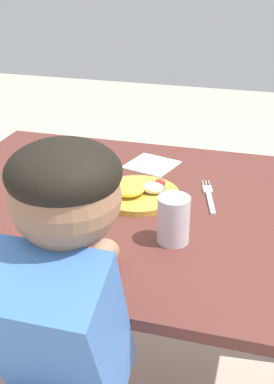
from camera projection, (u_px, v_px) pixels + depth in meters
dining_table at (141, 257)px, 1.38m from camera, size 1.17×0.86×0.73m
plate at (137, 193)px, 1.34m from camera, size 0.22×0.22×0.05m
fork at (209, 197)px, 1.34m from camera, size 0.06×0.19×0.01m
spoon at (100, 175)px, 1.45m from camera, size 0.08×0.23×0.02m
drinking_cup at (173, 220)px, 1.12m from camera, size 0.07×0.07×0.11m
napkin at (152, 165)px, 1.53m from camera, size 0.17×0.17×0.00m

